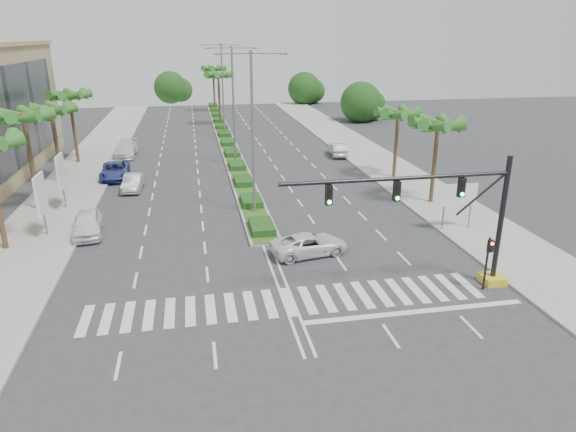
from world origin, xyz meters
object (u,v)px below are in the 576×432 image
Objects in this scene: car_parked_b at (133,182)px; car_parked_c at (115,171)px; car_parked_a at (87,224)px; car_right at (338,149)px; car_parked_d at (126,149)px; car_crossing at (309,244)px.

car_parked_b is 0.79× the size of car_parked_c.
car_parked_a is 31.15m from car_right.
car_parked_d reaches higher than car_crossing.
car_parked_b is at bearing -79.08° from car_parked_d.
car_parked_d reaches higher than car_parked_c.
car_parked_d is 33.78m from car_crossing.
car_parked_b is 0.89× the size of car_crossing.
car_right reaches higher than car_parked_b.
car_right is (21.53, 9.72, 0.03)m from car_parked_b.
car_crossing is 28.05m from car_right.
car_parked_b is 4.74m from car_parked_c.
car_parked_b is at bearing 25.81° from car_crossing.
car_parked_d is at bearing -4.01° from car_right.
car_parked_c is at bearing 119.33° from car_parked_b.
car_crossing is (14.21, -20.98, -0.08)m from car_parked_c.
car_right is (23.60, 20.34, -0.05)m from car_parked_a.
car_parked_d reaches higher than car_parked_a.
car_parked_c is 1.12× the size of car_crossing.
car_parked_d is at bearing 101.92° from car_parked_b.
car_parked_a reaches higher than car_right.
car_parked_b is 0.95× the size of car_right.
car_parked_a is 0.86× the size of car_parked_c.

